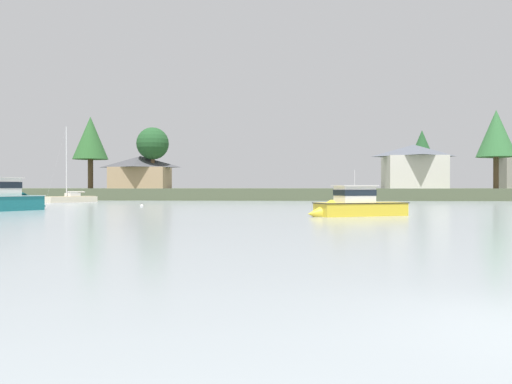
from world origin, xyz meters
name	(u,v)px	position (x,y,z in m)	size (l,w,h in m)	color
far_shore_bank	(311,193)	(0.00, 94.64, 0.85)	(171.82, 52.83, 1.70)	#4C563D
cruiser_yellow	(352,209)	(0.47, 28.12, 0.47)	(7.02, 4.51, 3.66)	gold
sailboat_cream	(70,201)	(-31.36, 59.26, 0.21)	(5.27, 6.82, 9.97)	beige
mooring_buoy_white	(142,206)	(-18.04, 44.57, 0.06)	(0.32, 0.32, 0.37)	white
shore_tree_inland_c	(496,134)	(28.46, 80.26, 10.26)	(6.06, 6.06, 12.36)	brown
shore_tree_center_right	(90,139)	(-39.54, 87.44, 10.62)	(6.26, 6.26, 12.86)	brown
shore_tree_far_right	(422,148)	(20.20, 93.89, 9.13)	(5.17, 5.17, 10.67)	brown
shore_tree_right_mid	(153,144)	(-27.54, 84.81, 9.38)	(5.55, 5.55, 10.53)	brown
cottage_behind_trees	(140,172)	(-30.08, 86.15, 4.64)	(10.41, 7.40, 5.67)	tan
cottage_eastern	(414,166)	(17.38, 87.79, 5.60)	(10.40, 10.11, 7.56)	silver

